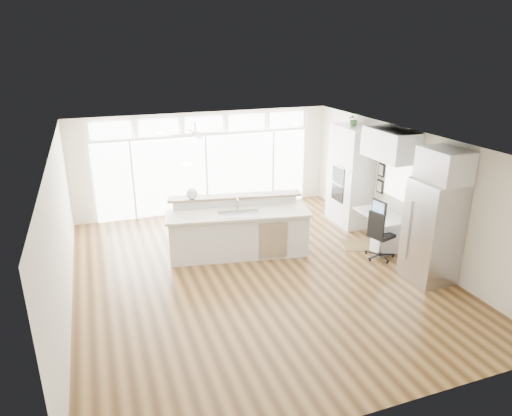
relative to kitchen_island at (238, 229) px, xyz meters
name	(u,v)px	position (x,y,z in m)	size (l,w,h in m)	color
floor	(256,273)	(0.07, -0.92, -0.62)	(7.00, 8.00, 0.02)	#472E15
ceiling	(256,141)	(0.07, -0.92, 2.09)	(7.00, 8.00, 0.02)	white
wall_back	(205,162)	(0.07, 3.08, 0.74)	(7.00, 0.04, 2.70)	beige
wall_front	(374,323)	(0.07, -4.92, 0.74)	(7.00, 0.04, 2.70)	beige
wall_left	(61,235)	(-3.43, -0.92, 0.74)	(0.04, 8.00, 2.70)	beige
wall_right	(407,191)	(3.57, -0.92, 0.74)	(0.04, 8.00, 2.70)	beige
glass_wall	(206,174)	(0.07, 3.02, 0.44)	(5.80, 0.06, 2.08)	white
transom_row	(204,125)	(0.07, 3.02, 1.77)	(5.90, 0.06, 0.40)	white
desk_window	(398,179)	(3.53, -0.62, 0.94)	(0.04, 0.85, 0.85)	silver
ceiling_fan	(195,129)	(-0.43, 1.88, 1.87)	(1.16, 1.16, 0.32)	white
recessed_lights	(252,140)	(0.07, -0.72, 2.07)	(3.40, 3.00, 0.02)	white
oven_cabinet	(350,176)	(3.24, 0.88, 0.64)	(0.64, 1.20, 2.50)	silver
desk_nook	(380,230)	(3.20, -0.62, -0.23)	(0.72, 1.30, 0.76)	silver
upper_cabinets	(390,144)	(3.24, -0.62, 1.74)	(0.64, 1.30, 0.64)	silver
refrigerator	(432,231)	(3.18, -2.27, 0.39)	(0.76, 0.90, 2.00)	#B0B0B5
fridge_cabinet	(445,165)	(3.24, -2.27, 1.69)	(0.64, 0.90, 0.60)	silver
framed_photos	(381,178)	(3.53, 0.00, 0.79)	(0.06, 0.22, 0.80)	black
kitchen_island	(238,229)	(0.00, 0.00, 0.00)	(3.08, 1.16, 1.22)	silver
rug	(365,245)	(2.87, -0.54, -0.61)	(0.93, 0.67, 0.01)	#392812
office_chair	(381,235)	(2.82, -1.19, -0.07)	(0.56, 0.52, 1.08)	black
fishbowl	(192,193)	(-0.86, 0.56, 0.73)	(0.25, 0.25, 0.25)	silver
monitor	(379,207)	(3.12, -0.62, 0.33)	(0.07, 0.42, 0.35)	black
keyboard	(372,215)	(2.95, -0.62, 0.16)	(0.12, 0.31, 0.02)	silver
potted_plant	(354,121)	(3.24, 0.88, 2.01)	(0.29, 0.32, 0.25)	#33622A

